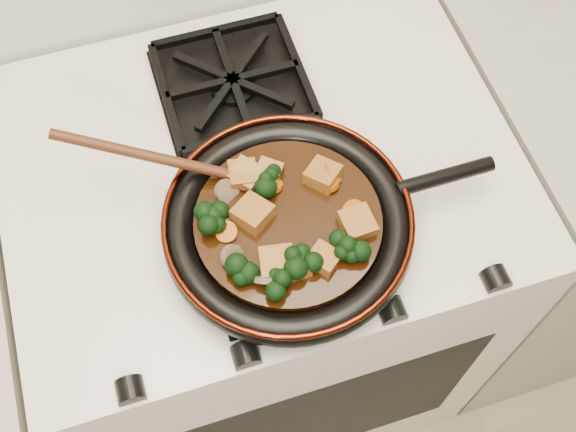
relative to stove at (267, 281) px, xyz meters
name	(u,v)px	position (x,y,z in m)	size (l,w,h in m)	color
stove	(267,281)	(0.00, 0.00, 0.00)	(0.76, 0.60, 0.90)	silver
burner_grate_front	(288,238)	(0.00, -0.14, 0.46)	(0.23, 0.23, 0.03)	black
burner_grate_back	(233,84)	(0.00, 0.14, 0.46)	(0.23, 0.23, 0.03)	black
skillet	(290,225)	(0.00, -0.14, 0.49)	(0.46, 0.34, 0.05)	black
braising_sauce	(288,223)	(0.00, -0.14, 0.50)	(0.25, 0.25, 0.02)	black
tofu_cube_0	(243,175)	(-0.04, -0.06, 0.52)	(0.04, 0.04, 0.02)	brown
tofu_cube_1	(246,174)	(-0.03, -0.06, 0.52)	(0.04, 0.04, 0.02)	brown
tofu_cube_2	(324,259)	(0.03, -0.21, 0.52)	(0.03, 0.04, 0.02)	brown
tofu_cube_3	(253,214)	(-0.04, -0.12, 0.52)	(0.04, 0.04, 0.02)	brown
tofu_cube_4	(277,264)	(-0.03, -0.20, 0.52)	(0.04, 0.04, 0.02)	brown
tofu_cube_5	(323,175)	(0.07, -0.09, 0.52)	(0.04, 0.04, 0.02)	brown
tofu_cube_6	(268,174)	(0.00, -0.06, 0.52)	(0.04, 0.03, 0.02)	brown
tofu_cube_7	(295,267)	(-0.01, -0.21, 0.52)	(0.04, 0.03, 0.02)	brown
tofu_cube_8	(357,224)	(0.08, -0.17, 0.52)	(0.04, 0.04, 0.02)	brown
broccoli_floret_0	(213,221)	(-0.09, -0.11, 0.52)	(0.06, 0.06, 0.05)	black
broccoli_floret_1	(302,260)	(0.00, -0.20, 0.52)	(0.06, 0.06, 0.05)	black
broccoli_floret_2	(267,180)	(-0.01, -0.07, 0.52)	(0.06, 0.06, 0.05)	black
broccoli_floret_3	(280,286)	(-0.04, -0.23, 0.52)	(0.05, 0.05, 0.06)	black
broccoli_floret_4	(349,248)	(0.06, -0.20, 0.52)	(0.06, 0.06, 0.05)	black
broccoli_floret_5	(243,273)	(-0.08, -0.20, 0.52)	(0.06, 0.06, 0.05)	black
carrot_coin_0	(262,174)	(-0.01, -0.06, 0.51)	(0.03, 0.03, 0.01)	#AC4604
carrot_coin_1	(354,210)	(0.09, -0.15, 0.51)	(0.03, 0.03, 0.01)	#AC4604
carrot_coin_2	(272,258)	(-0.03, -0.19, 0.51)	(0.03, 0.03, 0.01)	#AC4604
carrot_coin_3	(273,185)	(0.00, -0.08, 0.51)	(0.03, 0.03, 0.01)	#AC4604
carrot_coin_4	(227,232)	(-0.08, -0.13, 0.51)	(0.03, 0.03, 0.01)	#AC4604
carrot_coin_5	(328,183)	(0.07, -0.10, 0.51)	(0.03, 0.03, 0.01)	#AC4604
mushroom_slice_0	(232,257)	(-0.08, -0.17, 0.52)	(0.03, 0.03, 0.01)	brown
mushroom_slice_1	(219,221)	(-0.09, -0.11, 0.52)	(0.03, 0.03, 0.01)	brown
mushroom_slice_2	(227,191)	(-0.06, -0.07, 0.52)	(0.03, 0.03, 0.01)	brown
mushroom_slice_3	(332,173)	(0.08, -0.09, 0.52)	(0.03, 0.03, 0.01)	brown
mushroom_slice_4	(266,278)	(-0.05, -0.21, 0.52)	(0.03, 0.03, 0.01)	brown
wooden_spoon	(191,166)	(-0.10, -0.03, 0.53)	(0.16, 0.09, 0.26)	#451F0E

